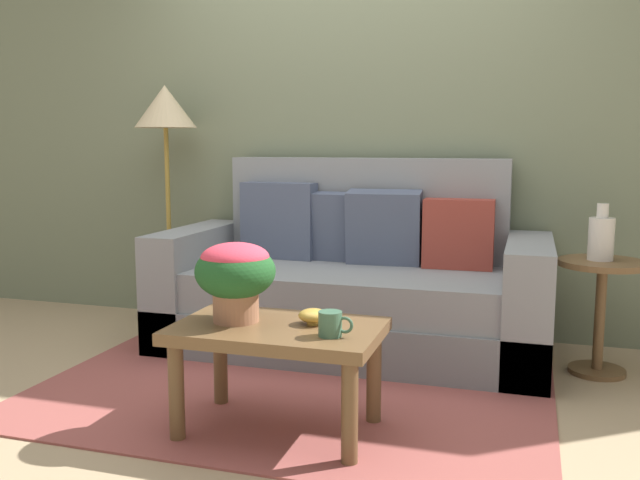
# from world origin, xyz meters

# --- Properties ---
(ground_plane) EXTENTS (14.00, 14.00, 0.00)m
(ground_plane) POSITION_xyz_m (0.00, 0.00, 0.00)
(ground_plane) COLOR tan
(wall_back) EXTENTS (6.40, 0.12, 2.94)m
(wall_back) POSITION_xyz_m (0.00, 1.17, 1.47)
(wall_back) COLOR slate
(wall_back) RESTS_ON ground
(area_rug) EXTENTS (2.38, 1.91, 0.01)m
(area_rug) POSITION_xyz_m (0.00, 0.04, 0.01)
(area_rug) COLOR #994C47
(area_rug) RESTS_ON ground
(couch) EXTENTS (2.14, 0.93, 1.07)m
(couch) POSITION_xyz_m (0.10, 0.68, 0.34)
(couch) COLOR slate
(couch) RESTS_ON ground
(coffee_table) EXTENTS (0.82, 0.52, 0.45)m
(coffee_table) POSITION_xyz_m (0.11, -0.54, 0.37)
(coffee_table) COLOR brown
(coffee_table) RESTS_ON ground
(side_table) EXTENTS (0.43, 0.43, 0.58)m
(side_table) POSITION_xyz_m (1.40, 0.61, 0.40)
(side_table) COLOR brown
(side_table) RESTS_ON ground
(floor_lamp) EXTENTS (0.39, 0.39, 1.52)m
(floor_lamp) POSITION_xyz_m (-1.17, 0.87, 1.27)
(floor_lamp) COLOR olive
(floor_lamp) RESTS_ON ground
(potted_plant) EXTENTS (0.33, 0.33, 0.32)m
(potted_plant) POSITION_xyz_m (-0.08, -0.53, 0.65)
(potted_plant) COLOR #A36B4C
(potted_plant) RESTS_ON coffee_table
(coffee_mug) EXTENTS (0.13, 0.09, 0.09)m
(coffee_mug) POSITION_xyz_m (0.35, -0.63, 0.49)
(coffee_mug) COLOR #3D664C
(coffee_mug) RESTS_ON coffee_table
(snack_bowl) EXTENTS (0.12, 0.12, 0.06)m
(snack_bowl) POSITION_xyz_m (0.24, -0.48, 0.48)
(snack_bowl) COLOR gold
(snack_bowl) RESTS_ON coffee_table
(table_vase) EXTENTS (0.12, 0.12, 0.28)m
(table_vase) POSITION_xyz_m (1.39, 0.62, 0.70)
(table_vase) COLOR silver
(table_vase) RESTS_ON side_table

